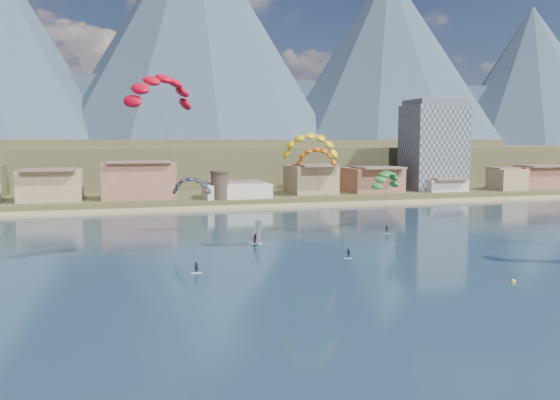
% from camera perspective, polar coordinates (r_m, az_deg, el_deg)
% --- Properties ---
extents(ground, '(2400.00, 2400.00, 0.00)m').
position_cam_1_polar(ground, '(65.64, 7.96, -11.47)').
color(ground, black).
rests_on(ground, ground).
extents(beach, '(2200.00, 12.00, 0.90)m').
position_cam_1_polar(beach, '(166.28, -7.12, -0.87)').
color(beach, tan).
rests_on(beach, ground).
extents(land, '(2200.00, 900.00, 4.00)m').
position_cam_1_polar(land, '(617.98, -13.79, 3.82)').
color(land, brown).
rests_on(land, ground).
extents(foothills, '(940.00, 210.00, 18.00)m').
position_cam_1_polar(foothills, '(293.78, -6.72, 3.73)').
color(foothills, brown).
rests_on(foothills, ground).
extents(mountain_ridge, '(2060.00, 480.00, 400.00)m').
position_cam_1_polar(mountain_ridge, '(890.53, -15.75, 14.03)').
color(mountain_ridge, '#304050').
rests_on(mountain_ridge, ground).
extents(town, '(400.00, 24.00, 12.00)m').
position_cam_1_polar(town, '(180.06, -20.65, 1.78)').
color(town, silver).
rests_on(town, ground).
extents(apartment_tower, '(20.00, 16.00, 32.00)m').
position_cam_1_polar(apartment_tower, '(215.79, 14.80, 5.18)').
color(apartment_tower, gray).
rests_on(apartment_tower, ground).
extents(watchtower, '(5.82, 5.82, 8.60)m').
position_cam_1_polar(watchtower, '(174.38, -5.94, 1.47)').
color(watchtower, '#47382D').
rests_on(watchtower, ground).
extents(kitesurfer_red, '(12.87, 14.29, 30.90)m').
position_cam_1_polar(kitesurfer_red, '(93.89, -11.72, 10.84)').
color(kitesurfer_red, silver).
rests_on(kitesurfer_red, ground).
extents(kitesurfer_yellow, '(11.03, 13.07, 22.29)m').
position_cam_1_polar(kitesurfer_yellow, '(102.99, 2.99, 5.70)').
color(kitesurfer_yellow, silver).
rests_on(kitesurfer_yellow, ground).
extents(kitesurfer_green, '(9.59, 12.96, 14.74)m').
position_cam_1_polar(kitesurfer_green, '(132.61, 10.32, 2.21)').
color(kitesurfer_green, silver).
rests_on(kitesurfer_green, ground).
extents(distant_kite_dark, '(9.30, 7.01, 14.06)m').
position_cam_1_polar(distant_kite_dark, '(125.79, -8.68, 1.72)').
color(distant_kite_dark, '#262626').
rests_on(distant_kite_dark, ground).
extents(distant_kite_orange, '(9.82, 7.25, 19.69)m').
position_cam_1_polar(distant_kite_orange, '(125.33, 3.60, 4.56)').
color(distant_kite_orange, '#262626').
rests_on(distant_kite_orange, ground).
extents(windsurfer, '(2.61, 2.86, 4.43)m').
position_cam_1_polar(windsurfer, '(110.58, -2.36, -3.59)').
color(windsurfer, silver).
rests_on(windsurfer, ground).
extents(buoy, '(0.66, 0.66, 0.66)m').
position_cam_1_polar(buoy, '(87.21, 21.88, -7.42)').
color(buoy, yellow).
rests_on(buoy, ground).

